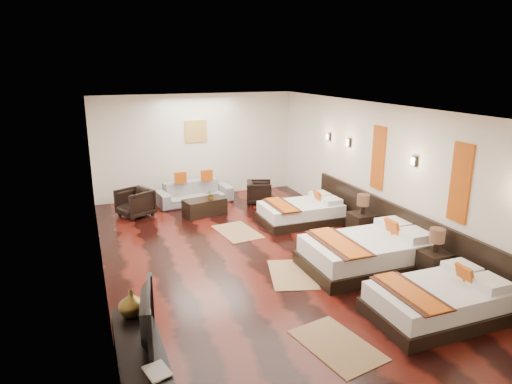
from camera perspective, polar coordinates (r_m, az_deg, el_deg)
name	(u,v)px	position (r m, az deg, el deg)	size (l,w,h in m)	color
floor	(259,260)	(8.61, 0.37, -8.53)	(5.50, 9.50, 0.01)	black
ceiling	(259,109)	(7.89, 0.41, 10.36)	(5.50, 9.50, 0.01)	white
back_wall	(196,146)	(12.59, -7.52, 5.78)	(5.50, 0.01, 2.80)	silver
left_wall	(98,204)	(7.63, -19.25, -1.46)	(0.01, 9.50, 2.80)	silver
right_wall	(387,175)	(9.46, 16.11, 2.03)	(0.01, 9.50, 2.80)	silver
headboard_panel	(407,233)	(9.11, 18.45, -4.94)	(0.08, 6.60, 0.90)	black
bed_near	(438,301)	(7.22, 21.91, -12.57)	(1.93, 1.21, 0.74)	black
bed_mid	(368,252)	(8.44, 13.81, -7.38)	(2.24, 1.41, 0.85)	black
bed_far	(301,212)	(10.57, 5.72, -2.54)	(1.86, 1.17, 0.71)	black
nightstand_a	(434,263)	(8.28, 21.44, -8.25)	(0.47, 0.47, 0.93)	black
nightstand_b	(362,223)	(9.83, 13.11, -3.75)	(0.48, 0.48, 0.94)	black
jute_mat_near	(337,345)	(6.34, 10.10, -18.38)	(0.75, 1.20, 0.01)	olive
jute_mat_mid	(292,274)	(8.08, 4.56, -10.24)	(0.75, 1.20, 0.01)	olive
jute_mat_far	(237,232)	(10.00, -2.36, -5.00)	(0.75, 1.20, 0.01)	olive
tv_console	(141,367)	(5.58, -14.19, -20.52)	(0.50, 1.80, 0.55)	black
tv	(141,316)	(5.39, -14.23, -14.82)	(1.00, 0.13, 0.57)	black
book	(147,376)	(4.97, -13.56, -21.49)	(0.22, 0.30, 0.03)	black
figurine	(132,303)	(5.92, -15.32, -13.27)	(0.32, 0.32, 0.34)	brown
sofa	(194,193)	(12.08, -7.74, -0.07)	(1.95, 0.76, 0.57)	gray
armchair_left	(135,203)	(11.29, -14.94, -1.32)	(0.72, 0.74, 0.67)	black
armchair_right	(259,192)	(11.98, 0.40, -0.01)	(0.63, 0.65, 0.59)	black
coffee_table	(205,207)	(11.12, -6.46, -1.86)	(1.00, 0.50, 0.40)	black
table_plant	(211,194)	(11.00, -5.70, -0.29)	(0.22, 0.19, 0.24)	#2D571D
orange_panel_a	(460,183)	(8.00, 24.25, 1.03)	(0.04, 0.40, 1.30)	#D86014
orange_panel_b	(378,158)	(9.63, 15.09, 4.16)	(0.04, 0.40, 1.30)	#D86014
sconce_mid	(414,161)	(8.73, 19.21, 3.70)	(0.07, 0.12, 0.18)	black
sconce_far	(349,142)	(10.48, 11.53, 6.12)	(0.07, 0.12, 0.18)	black
sconce_lounge	(329,137)	(11.24, 9.08, 6.87)	(0.07, 0.12, 0.18)	black
gold_artwork	(196,131)	(12.51, -7.57, 7.57)	(0.60, 0.04, 0.60)	#AD873F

